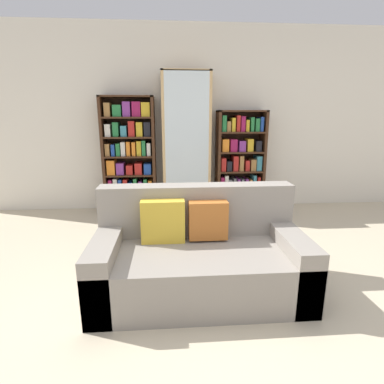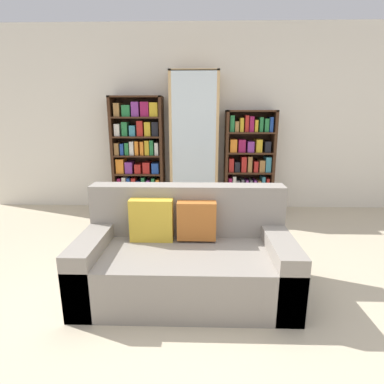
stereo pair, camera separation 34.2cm
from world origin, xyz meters
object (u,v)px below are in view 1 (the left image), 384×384
bookshelf_left (130,156)px  display_cabinet (186,144)px  couch (199,257)px  bookshelf_right (240,162)px  wine_bottle (244,222)px

bookshelf_left → display_cabinet: bearing=-1.1°
couch → display_cabinet: display_cabinet is taller
bookshelf_right → wine_bottle: (-0.15, -1.00, -0.59)m
bookshelf_right → wine_bottle: size_ratio=4.28×
bookshelf_left → couch: bearing=-69.8°
couch → display_cabinet: 2.29m
bookshelf_left → wine_bottle: (1.49, -1.00, -0.70)m
bookshelf_left → display_cabinet: 0.85m
wine_bottle → display_cabinet: bearing=124.0°
couch → bookshelf_left: (-0.81, 2.19, 0.55)m
wine_bottle → bookshelf_left: bearing=146.2°
bookshelf_left → bookshelf_right: bookshelf_left is taller
bookshelf_left → wine_bottle: 1.93m
bookshelf_left → bookshelf_right: 1.65m
display_cabinet → wine_bottle: display_cabinet is taller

